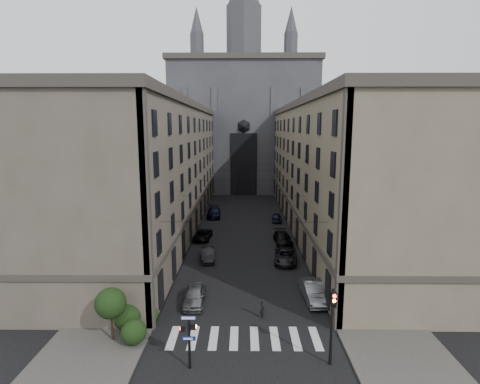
{
  "coord_description": "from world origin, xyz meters",
  "views": [
    {
      "loc": [
        -0.09,
        -20.22,
        15.25
      ],
      "look_at": [
        -0.37,
        11.33,
        9.8
      ],
      "focal_mm": 28.0,
      "sensor_mm": 36.0,
      "label": 1
    }
  ],
  "objects_px": {
    "traffic_light_right": "(332,318)",
    "car_right_midfar": "(283,238)",
    "pedestrian": "(262,309)",
    "car_right_far": "(277,218)",
    "pedestrian_signal_left": "(189,335)",
    "car_left_far": "(214,212)",
    "gothic_tower": "(244,117)",
    "car_left_midnear": "(208,254)",
    "car_right_near": "(314,291)",
    "car_left_near": "(195,295)",
    "car_left_midfar": "(203,235)",
    "car_right_midnear": "(286,256)"
  },
  "relations": [
    {
      "from": "pedestrian_signal_left",
      "to": "car_left_near",
      "type": "height_order",
      "value": "pedestrian_signal_left"
    },
    {
      "from": "pedestrian_signal_left",
      "to": "car_right_near",
      "type": "relative_size",
      "value": 0.8
    },
    {
      "from": "pedestrian_signal_left",
      "to": "car_left_far",
      "type": "distance_m",
      "value": 41.19
    },
    {
      "from": "car_left_midfar",
      "to": "pedestrian_signal_left",
      "type": "bearing_deg",
      "value": -80.79
    },
    {
      "from": "car_right_near",
      "to": "pedestrian",
      "type": "distance_m",
      "value": 5.7
    },
    {
      "from": "car_right_midfar",
      "to": "car_right_far",
      "type": "distance_m",
      "value": 11.89
    },
    {
      "from": "pedestrian",
      "to": "car_right_far",
      "type": "bearing_deg",
      "value": -30.29
    },
    {
      "from": "traffic_light_right",
      "to": "car_right_far",
      "type": "distance_m",
      "value": 37.7
    },
    {
      "from": "pedestrian_signal_left",
      "to": "car_left_far",
      "type": "xyz_separation_m",
      "value": [
        -1.63,
        41.13,
        -1.51
      ]
    },
    {
      "from": "car_left_midnear",
      "to": "car_right_near",
      "type": "distance_m",
      "value": 14.57
    },
    {
      "from": "car_right_far",
      "to": "car_right_midnear",
      "type": "bearing_deg",
      "value": -86.74
    },
    {
      "from": "car_left_near",
      "to": "car_left_midfar",
      "type": "xyz_separation_m",
      "value": [
        -1.33,
        19.01,
        -0.12
      ]
    },
    {
      "from": "car_right_near",
      "to": "pedestrian",
      "type": "xyz_separation_m",
      "value": [
        -4.72,
        -3.19,
        -0.02
      ]
    },
    {
      "from": "car_left_near",
      "to": "car_right_far",
      "type": "height_order",
      "value": "car_left_near"
    },
    {
      "from": "car_left_midfar",
      "to": "car_right_midnear",
      "type": "distance_m",
      "value": 13.56
    },
    {
      "from": "car_left_far",
      "to": "car_right_near",
      "type": "height_order",
      "value": "car_right_near"
    },
    {
      "from": "pedestrian",
      "to": "pedestrian_signal_left",
      "type": "bearing_deg",
      "value": 119.31
    },
    {
      "from": "car_left_midnear",
      "to": "pedestrian_signal_left",
      "type": "bearing_deg",
      "value": -94.87
    },
    {
      "from": "pedestrian_signal_left",
      "to": "car_left_midfar",
      "type": "distance_m",
      "value": 28.07
    },
    {
      "from": "gothic_tower",
      "to": "car_left_midfar",
      "type": "bearing_deg",
      "value": -97.1
    },
    {
      "from": "car_left_midnear",
      "to": "pedestrian",
      "type": "xyz_separation_m",
      "value": [
        5.68,
        -13.38,
        0.09
      ]
    },
    {
      "from": "traffic_light_right",
      "to": "car_left_midnear",
      "type": "xyz_separation_m",
      "value": [
        -9.8,
        19.46,
        -2.58
      ]
    },
    {
      "from": "car_left_midfar",
      "to": "car_right_midfar",
      "type": "bearing_deg",
      "value": -4.6
    },
    {
      "from": "gothic_tower",
      "to": "car_left_midnear",
      "type": "height_order",
      "value": "gothic_tower"
    },
    {
      "from": "gothic_tower",
      "to": "pedestrian",
      "type": "height_order",
      "value": "gothic_tower"
    },
    {
      "from": "car_left_midnear",
      "to": "car_right_near",
      "type": "relative_size",
      "value": 0.86
    },
    {
      "from": "car_left_far",
      "to": "car_right_near",
      "type": "distance_m",
      "value": 33.43
    },
    {
      "from": "car_right_midfar",
      "to": "car_left_near",
      "type": "bearing_deg",
      "value": -122.5
    },
    {
      "from": "gothic_tower",
      "to": "car_right_midnear",
      "type": "height_order",
      "value": "gothic_tower"
    },
    {
      "from": "gothic_tower",
      "to": "car_right_midfar",
      "type": "bearing_deg",
      "value": -83.76
    },
    {
      "from": "traffic_light_right",
      "to": "car_right_near",
      "type": "distance_m",
      "value": 9.61
    },
    {
      "from": "car_left_midnear",
      "to": "car_right_near",
      "type": "height_order",
      "value": "car_right_near"
    },
    {
      "from": "pedestrian_signal_left",
      "to": "car_left_near",
      "type": "relative_size",
      "value": 0.89
    },
    {
      "from": "traffic_light_right",
      "to": "car_right_midfar",
      "type": "height_order",
      "value": "traffic_light_right"
    },
    {
      "from": "car_left_midfar",
      "to": "car_left_far",
      "type": "distance_m",
      "value": 13.21
    },
    {
      "from": "car_right_midnear",
      "to": "car_right_midfar",
      "type": "distance_m",
      "value": 6.87
    },
    {
      "from": "car_left_far",
      "to": "pedestrian",
      "type": "bearing_deg",
      "value": -81.83
    },
    {
      "from": "pedestrian_signal_left",
      "to": "car_right_far",
      "type": "height_order",
      "value": "pedestrian_signal_left"
    },
    {
      "from": "car_left_near",
      "to": "car_left_midfar",
      "type": "bearing_deg",
      "value": 93.37
    },
    {
      "from": "pedestrian",
      "to": "car_left_midfar",
      "type": "bearing_deg",
      "value": -4.72
    },
    {
      "from": "traffic_light_right",
      "to": "car_right_midnear",
      "type": "distance_m",
      "value": 19.05
    },
    {
      "from": "pedestrian_signal_left",
      "to": "car_right_midfar",
      "type": "xyz_separation_m",
      "value": [
        8.69,
        26.14,
        -1.56
      ]
    },
    {
      "from": "traffic_light_right",
      "to": "pedestrian",
      "type": "xyz_separation_m",
      "value": [
        -4.12,
        6.08,
        -2.49
      ]
    },
    {
      "from": "car_left_midnear",
      "to": "car_right_midnear",
      "type": "xyz_separation_m",
      "value": [
        8.98,
        -0.6,
        0.03
      ]
    },
    {
      "from": "car_left_far",
      "to": "car_right_far",
      "type": "height_order",
      "value": "car_left_far"
    },
    {
      "from": "car_left_near",
      "to": "car_left_midnear",
      "type": "height_order",
      "value": "car_left_near"
    },
    {
      "from": "car_left_far",
      "to": "traffic_light_right",
      "type": "bearing_deg",
      "value": -77.88
    },
    {
      "from": "pedestrian",
      "to": "car_right_midfar",
      "type": "bearing_deg",
      "value": -33.82
    },
    {
      "from": "gothic_tower",
      "to": "car_left_far",
      "type": "bearing_deg",
      "value": -99.04
    },
    {
      "from": "car_right_far",
      "to": "traffic_light_right",
      "type": "bearing_deg",
      "value": -84.5
    }
  ]
}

